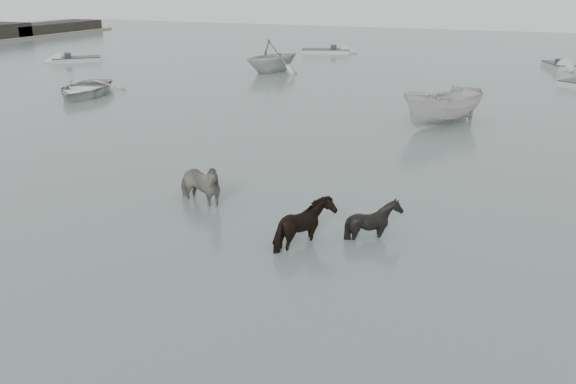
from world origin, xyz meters
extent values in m
plane|color=#54645D|center=(0.00, 0.00, 0.00)|extent=(140.00, 140.00, 0.00)
imported|color=black|center=(-3.92, 2.35, 0.81)|extent=(2.10, 1.39, 1.63)
imported|color=black|center=(-0.05, 0.90, 0.73)|extent=(1.26, 1.46, 1.45)
imported|color=black|center=(1.37, 2.04, 0.68)|extent=(1.35, 1.23, 1.36)
imported|color=beige|center=(-18.42, 14.38, 0.53)|extent=(5.04, 5.96, 1.05)
imported|color=#B0B3B0|center=(-11.98, 26.50, 1.22)|extent=(5.56, 5.88, 2.44)
imported|color=#B2B1AD|center=(1.42, 14.91, 0.89)|extent=(4.15, 4.74, 1.78)
cube|color=black|center=(-50.00, 45.00, 0.75)|extent=(4.50, 14.00, 1.10)
camera|label=1|loc=(4.22, -10.91, 6.15)|focal=35.00mm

